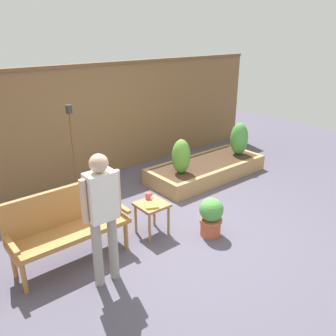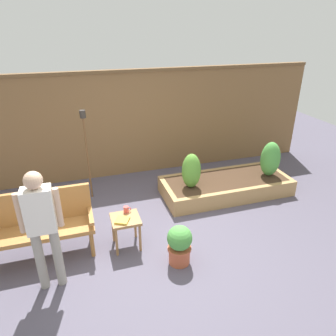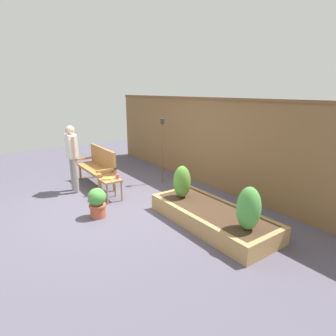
{
  "view_description": "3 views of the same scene",
  "coord_description": "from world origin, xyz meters",
  "px_view_note": "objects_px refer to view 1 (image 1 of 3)",
  "views": [
    {
      "loc": [
        -2.94,
        -3.27,
        2.72
      ],
      "look_at": [
        0.39,
        0.75,
        0.63
      ],
      "focal_mm": 37.23,
      "sensor_mm": 36.0,
      "label": 1
    },
    {
      "loc": [
        -0.89,
        -3.49,
        2.97
      ],
      "look_at": [
        0.47,
        0.88,
        0.82
      ],
      "focal_mm": 33.34,
      "sensor_mm": 36.0,
      "label": 2
    },
    {
      "loc": [
        4.93,
        -2.09,
        2.31
      ],
      "look_at": [
        0.59,
        1.0,
        0.82
      ],
      "focal_mm": 29.64,
      "sensor_mm": 36.0,
      "label": 3
    }
  ],
  "objects_px": {
    "side_table": "(152,209)",
    "tiki_torch": "(72,137)",
    "garden_bench": "(67,221)",
    "book_on_table": "(152,205)",
    "potted_boxwood": "(211,216)",
    "shrub_near_bench": "(181,156)",
    "shrub_far_corner": "(239,139)",
    "cup_on_table": "(148,196)",
    "person_by_bench": "(102,209)"
  },
  "relations": [
    {
      "from": "potted_boxwood",
      "to": "tiki_torch",
      "type": "xyz_separation_m",
      "value": [
        -0.98,
        2.15,
        0.83
      ]
    },
    {
      "from": "cup_on_table",
      "to": "book_on_table",
      "type": "relative_size",
      "value": 0.6
    },
    {
      "from": "potted_boxwood",
      "to": "shrub_far_corner",
      "type": "bearing_deg",
      "value": 32.04
    },
    {
      "from": "shrub_far_corner",
      "to": "cup_on_table",
      "type": "bearing_deg",
      "value": -165.34
    },
    {
      "from": "shrub_near_bench",
      "to": "shrub_far_corner",
      "type": "height_order",
      "value": "shrub_far_corner"
    },
    {
      "from": "garden_bench",
      "to": "side_table",
      "type": "relative_size",
      "value": 3.0
    },
    {
      "from": "tiki_torch",
      "to": "shrub_far_corner",
      "type": "bearing_deg",
      "value": -12.05
    },
    {
      "from": "potted_boxwood",
      "to": "person_by_bench",
      "type": "height_order",
      "value": "person_by_bench"
    },
    {
      "from": "cup_on_table",
      "to": "person_by_bench",
      "type": "xyz_separation_m",
      "value": [
        -1.05,
        -0.61,
        0.41
      ]
    },
    {
      "from": "book_on_table",
      "to": "tiki_torch",
      "type": "relative_size",
      "value": 0.11
    },
    {
      "from": "book_on_table",
      "to": "tiki_torch",
      "type": "distance_m",
      "value": 1.8
    },
    {
      "from": "person_by_bench",
      "to": "cup_on_table",
      "type": "bearing_deg",
      "value": 29.98
    },
    {
      "from": "tiki_torch",
      "to": "side_table",
      "type": "bearing_deg",
      "value": -77.14
    },
    {
      "from": "cup_on_table",
      "to": "person_by_bench",
      "type": "bearing_deg",
      "value": -150.02
    },
    {
      "from": "side_table",
      "to": "tiki_torch",
      "type": "distance_m",
      "value": 1.79
    },
    {
      "from": "side_table",
      "to": "potted_boxwood",
      "type": "relative_size",
      "value": 0.84
    },
    {
      "from": "shrub_far_corner",
      "to": "tiki_torch",
      "type": "bearing_deg",
      "value": 167.95
    },
    {
      "from": "side_table",
      "to": "shrub_far_corner",
      "type": "xyz_separation_m",
      "value": [
        2.92,
        0.89,
        0.24
      ]
    },
    {
      "from": "person_by_bench",
      "to": "tiki_torch",
      "type": "bearing_deg",
      "value": 72.68
    },
    {
      "from": "shrub_near_bench",
      "to": "tiki_torch",
      "type": "xyz_separation_m",
      "value": [
        -1.7,
        0.7,
        0.52
      ]
    },
    {
      "from": "potted_boxwood",
      "to": "shrub_near_bench",
      "type": "xyz_separation_m",
      "value": [
        0.72,
        1.44,
        0.31
      ]
    },
    {
      "from": "side_table",
      "to": "tiki_torch",
      "type": "xyz_separation_m",
      "value": [
        -0.36,
        1.59,
        0.74
      ]
    },
    {
      "from": "shrub_near_bench",
      "to": "book_on_table",
      "type": "bearing_deg",
      "value": -145.36
    },
    {
      "from": "garden_bench",
      "to": "person_by_bench",
      "type": "relative_size",
      "value": 0.92
    },
    {
      "from": "garden_bench",
      "to": "tiki_torch",
      "type": "distance_m",
      "value": 1.7
    },
    {
      "from": "side_table",
      "to": "shrub_far_corner",
      "type": "height_order",
      "value": "shrub_far_corner"
    },
    {
      "from": "book_on_table",
      "to": "person_by_bench",
      "type": "height_order",
      "value": "person_by_bench"
    },
    {
      "from": "book_on_table",
      "to": "potted_boxwood",
      "type": "bearing_deg",
      "value": -9.54
    },
    {
      "from": "side_table",
      "to": "potted_boxwood",
      "type": "height_order",
      "value": "potted_boxwood"
    },
    {
      "from": "garden_bench",
      "to": "side_table",
      "type": "distance_m",
      "value": 1.18
    },
    {
      "from": "cup_on_table",
      "to": "potted_boxwood",
      "type": "relative_size",
      "value": 0.19
    },
    {
      "from": "cup_on_table",
      "to": "shrub_far_corner",
      "type": "relative_size",
      "value": 0.16
    },
    {
      "from": "book_on_table",
      "to": "side_table",
      "type": "bearing_deg",
      "value": 78.12
    },
    {
      "from": "cup_on_table",
      "to": "tiki_torch",
      "type": "bearing_deg",
      "value": 105.65
    },
    {
      "from": "potted_boxwood",
      "to": "shrub_far_corner",
      "type": "distance_m",
      "value": 2.74
    },
    {
      "from": "garden_bench",
      "to": "tiki_torch",
      "type": "bearing_deg",
      "value": 60.57
    },
    {
      "from": "shrub_far_corner",
      "to": "person_by_bench",
      "type": "relative_size",
      "value": 0.43
    },
    {
      "from": "shrub_near_bench",
      "to": "cup_on_table",
      "type": "bearing_deg",
      "value": -149.7
    },
    {
      "from": "book_on_table",
      "to": "tiki_torch",
      "type": "bearing_deg",
      "value": 127.34
    },
    {
      "from": "garden_bench",
      "to": "tiki_torch",
      "type": "height_order",
      "value": "tiki_torch"
    },
    {
      "from": "side_table",
      "to": "tiki_torch",
      "type": "bearing_deg",
      "value": 102.86
    },
    {
      "from": "side_table",
      "to": "shrub_near_bench",
      "type": "bearing_deg",
      "value": 33.78
    },
    {
      "from": "potted_boxwood",
      "to": "shrub_near_bench",
      "type": "height_order",
      "value": "shrub_near_bench"
    },
    {
      "from": "person_by_bench",
      "to": "shrub_near_bench",
      "type": "bearing_deg",
      "value": 30.16
    },
    {
      "from": "cup_on_table",
      "to": "shrub_near_bench",
      "type": "distance_m",
      "value": 1.49
    },
    {
      "from": "shrub_far_corner",
      "to": "tiki_torch",
      "type": "height_order",
      "value": "tiki_torch"
    },
    {
      "from": "cup_on_table",
      "to": "shrub_far_corner",
      "type": "xyz_separation_m",
      "value": [
        2.88,
        0.75,
        0.11
      ]
    },
    {
      "from": "tiki_torch",
      "to": "potted_boxwood",
      "type": "bearing_deg",
      "value": -65.5
    },
    {
      "from": "garden_bench",
      "to": "person_by_bench",
      "type": "height_order",
      "value": "person_by_bench"
    },
    {
      "from": "book_on_table",
      "to": "person_by_bench",
      "type": "relative_size",
      "value": 0.12
    }
  ]
}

